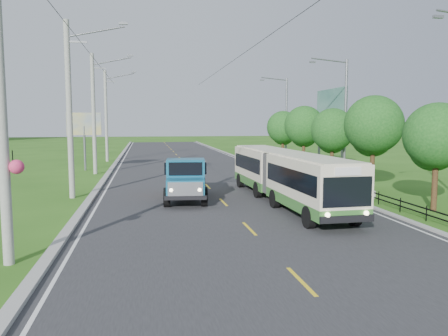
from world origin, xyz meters
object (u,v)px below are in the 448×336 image
object	(u,v)px
bus	(285,173)
tree_second	(436,139)
tree_back	(283,129)
planter_near	(370,193)
pole_nearest	(3,102)
pole_near	(70,109)
pole_far	(106,115)
tree_third	(373,128)
billboard_right	(331,111)
dump_truck	(186,176)
streetlight_mid	(343,115)
billboard_left	(84,128)
streetlight_far	(285,117)
tree_fifth	(304,128)
tree_fourth	(332,132)
planter_far	(283,166)
planter_mid	(316,176)
pole_mid	(94,113)

from	to	relation	value
bus	tree_second	bearing A→B (deg)	-27.97
tree_back	planter_near	world-z (taller)	tree_back
pole_nearest	tree_second	xyz separation A→B (m)	(18.10, 5.14, -1.42)
pole_nearest	pole_near	size ratio (longest dim) A/B	1.00
pole_far	bus	size ratio (longest dim) A/B	0.71
tree_third	billboard_right	distance (m)	12.18
planter_near	dump_truck	bearing A→B (deg)	173.71
streetlight_mid	tree_second	bearing A→B (deg)	-93.79
pole_nearest	billboard_left	bearing A→B (deg)	92.67
streetlight_far	tree_fifth	bearing A→B (deg)	-95.71
tree_fourth	streetlight_mid	size ratio (longest dim) A/B	0.60
pole_nearest	bus	distance (m)	14.63
tree_back	dump_truck	bearing A→B (deg)	-121.81
billboard_left	tree_fourth	bearing A→B (deg)	-26.99
tree_fifth	bus	distance (m)	16.30
bus	pole_far	bearing A→B (deg)	111.06
tree_fourth	billboard_left	bearing A→B (deg)	153.01
tree_fourth	bus	xyz separation A→B (m)	(-6.58, -8.74, -1.96)
tree_second	planter_far	world-z (taller)	tree_second
tree_second	dump_truck	xyz separation A→B (m)	(-11.78, 5.02, -2.17)
planter_mid	billboard_left	size ratio (longest dim) A/B	0.13
pole_near	bus	world-z (taller)	pole_near
pole_nearest	tree_second	size ratio (longest dim) A/B	1.89
planter_near	billboard_right	bearing A→B (deg)	75.20
tree_fourth	streetlight_far	bearing A→B (deg)	86.75
pole_nearest	billboard_left	world-z (taller)	pole_nearest
streetlight_mid	billboard_right	bearing A→B (deg)	74.56
planter_far	streetlight_mid	bearing A→B (deg)	-75.68
tree_fourth	billboard_right	xyz separation A→B (m)	(2.44, 5.86, 1.76)
planter_mid	billboard_right	xyz separation A→B (m)	(3.70, 6.00, 5.06)
pole_near	tree_back	world-z (taller)	pole_near
tree_fourth	tree_back	distance (m)	12.00
pole_near	tree_fifth	distance (m)	21.31
bus	tree_fifth	bearing A→B (deg)	64.31
pole_mid	streetlight_mid	world-z (taller)	pole_mid
pole_near	dump_truck	xyz separation A→B (m)	(6.34, -1.84, -3.75)
tree_second	pole_far	bearing A→B (deg)	120.42
tree_second	planter_far	xyz separation A→B (m)	(-1.26, 19.86, -3.23)
planter_near	planter_far	xyz separation A→B (m)	(0.00, 16.00, 0.00)
tree_third	streetlight_mid	distance (m)	5.98
planter_mid	planter_far	bearing A→B (deg)	90.00
pole_mid	dump_truck	distance (m)	15.68
billboard_right	tree_fifth	bearing A→B (deg)	176.70
streetlight_far	planter_mid	world-z (taller)	streetlight_far
tree_second	bus	distance (m)	7.59
billboard_right	planter_mid	bearing A→B (deg)	-121.66
tree_fourth	pole_mid	bearing A→B (deg)	159.26
pole_mid	billboard_right	size ratio (longest dim) A/B	1.37
tree_third	billboard_left	distance (m)	25.02
tree_back	streetlight_far	distance (m)	2.37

